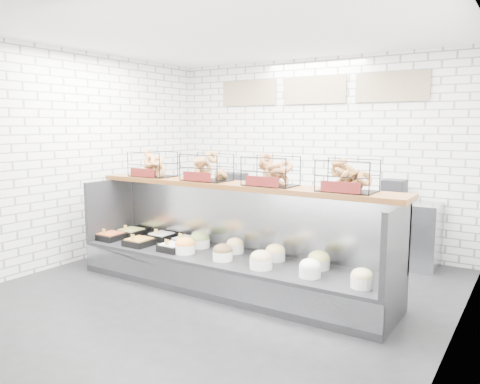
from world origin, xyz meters
The scene contains 5 objects.
ground centered at (0.00, 0.00, 0.00)m, with size 5.50×5.50×0.00m, color black.
room_shell centered at (0.00, 0.60, 2.06)m, with size 5.02×5.51×3.01m.
display_case centered at (-0.01, 0.34, 0.33)m, with size 4.00×0.90×1.20m.
bagel_shelf centered at (0.00, 0.52, 1.38)m, with size 4.10×0.50×0.40m.
prep_counter centered at (-0.01, 2.43, 0.47)m, with size 4.00×0.60×1.20m.
Camera 1 is at (3.07, -4.18, 1.95)m, focal length 35.00 mm.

